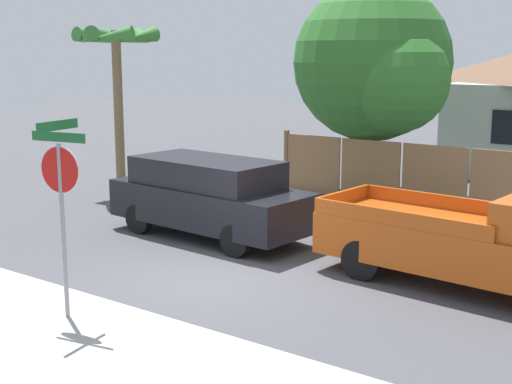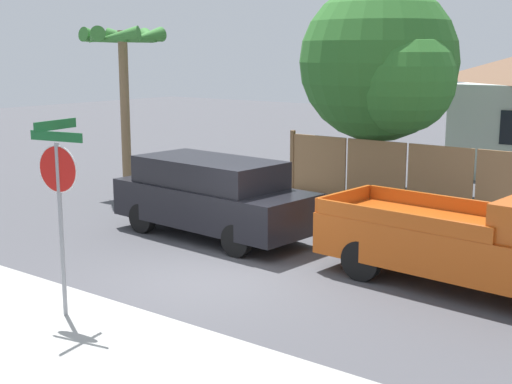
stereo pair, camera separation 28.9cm
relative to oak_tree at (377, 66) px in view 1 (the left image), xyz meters
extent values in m
plane|color=#47474C|center=(1.32, -9.15, -3.81)|extent=(80.00, 80.00, 0.00)
cube|color=#A3A39E|center=(1.32, -12.75, -3.81)|extent=(36.00, 3.20, 0.01)
cube|color=#997047|center=(-1.63, -0.83, -2.94)|extent=(1.86, 0.06, 1.74)
cube|color=#997047|center=(0.30, -0.83, -2.94)|extent=(1.86, 0.06, 1.74)
cube|color=#997047|center=(2.24, -0.83, -2.94)|extent=(1.86, 0.06, 1.74)
cube|color=#997047|center=(4.17, -0.83, -2.94)|extent=(1.86, 0.06, 1.74)
cube|color=brown|center=(-2.60, -0.83, -2.89)|extent=(0.12, 0.12, 1.84)
cube|color=black|center=(2.63, 4.08, -1.98)|extent=(1.00, 0.04, 1.10)
cylinder|color=brown|center=(-0.23, 0.13, -2.73)|extent=(0.40, 0.40, 2.17)
sphere|color=#2D6B28|center=(-0.23, 0.13, 0.11)|extent=(4.67, 4.67, 4.67)
sphere|color=#31732C|center=(0.83, -0.46, -0.36)|extent=(3.04, 3.04, 3.04)
cylinder|color=brown|center=(-6.44, -4.21, -1.39)|extent=(0.28, 0.28, 4.84)
cone|color=#387A33|center=(-5.59, -4.21, 0.80)|extent=(0.44, 1.60, 0.68)
cone|color=#387A33|center=(-6.01, -3.48, 0.80)|extent=(1.60, 1.18, 0.68)
cone|color=#387A33|center=(-6.87, -3.48, 0.80)|extent=(1.60, 1.18, 0.68)
cone|color=#387A33|center=(-7.29, -4.21, 0.80)|extent=(0.44, 1.60, 0.68)
cone|color=#387A33|center=(-6.87, -4.95, 0.80)|extent=(1.60, 1.18, 0.68)
cone|color=#387A33|center=(-6.01, -4.95, 0.80)|extent=(1.60, 1.18, 0.68)
cube|color=black|center=(-0.69, -6.82, -3.04)|extent=(5.07, 2.25, 0.87)
cube|color=black|center=(-0.81, -6.81, -2.30)|extent=(3.58, 1.99, 0.61)
cube|color=black|center=(0.83, -6.92, -2.30)|extent=(0.18, 1.67, 0.52)
cylinder|color=black|center=(0.90, -6.09, -3.46)|extent=(0.71, 0.22, 0.71)
cylinder|color=black|center=(0.78, -7.76, -3.46)|extent=(0.71, 0.22, 0.71)
cylinder|color=black|center=(-2.16, -5.87, -3.46)|extent=(0.71, 0.22, 0.71)
cylinder|color=black|center=(-2.27, -7.55, -3.46)|extent=(0.71, 0.22, 0.71)
cube|color=#B74C14|center=(5.40, -6.82, -3.05)|extent=(5.70, 2.35, 0.80)
cube|color=#B74C14|center=(4.53, -5.82, -2.51)|extent=(3.50, 0.33, 0.28)
cube|color=#B74C14|center=(4.40, -7.68, -2.51)|extent=(3.50, 0.33, 0.28)
cube|color=#B74C14|center=(2.66, -6.62, -2.51)|extent=(0.21, 1.86, 0.28)
cylinder|color=black|center=(3.74, -5.83, -3.43)|extent=(0.77, 0.22, 0.77)
cylinder|color=black|center=(3.62, -7.56, -3.43)|extent=(0.77, 0.22, 0.77)
cylinder|color=gray|center=(0.68, -12.08, -2.40)|extent=(0.07, 0.07, 2.83)
cylinder|color=red|center=(0.68, -12.08, -1.40)|extent=(0.71, 0.16, 0.72)
cylinder|color=white|center=(0.68, -12.08, -1.40)|extent=(0.75, 0.16, 0.77)
cube|color=#19602D|center=(0.68, -12.08, -0.89)|extent=(1.01, 0.22, 0.15)
cube|color=#19602D|center=(0.68, -12.08, -0.71)|extent=(0.20, 0.91, 0.15)
camera|label=1|loc=(9.63, -19.10, 0.41)|focal=50.00mm
camera|label=2|loc=(9.86, -18.92, 0.41)|focal=50.00mm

